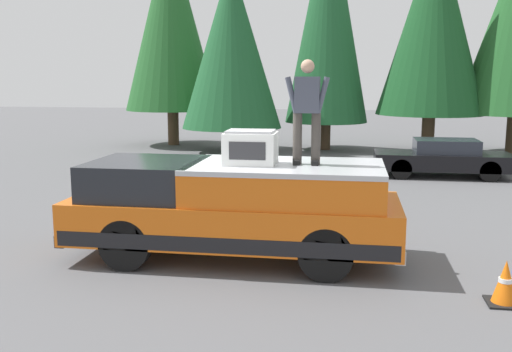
% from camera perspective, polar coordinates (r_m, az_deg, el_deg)
% --- Properties ---
extents(ground_plane, '(90.00, 90.00, 0.00)m').
position_cam_1_polar(ground_plane, '(10.36, -3.69, -7.51)').
color(ground_plane, '#565659').
extents(pickup_truck, '(2.01, 5.54, 1.65)m').
position_cam_1_polar(pickup_truck, '(9.82, -2.16, -3.19)').
color(pickup_truck, orange).
rests_on(pickup_truck, ground).
extents(compressor_unit, '(0.65, 0.84, 0.56)m').
position_cam_1_polar(compressor_unit, '(9.48, -0.54, 2.82)').
color(compressor_unit, silver).
rests_on(compressor_unit, pickup_truck).
extents(person_on_truck_bed, '(0.29, 0.72, 1.69)m').
position_cam_1_polar(person_on_truck_bed, '(9.45, 5.03, 6.56)').
color(person_on_truck_bed, '#423D38').
rests_on(person_on_truck_bed, pickup_truck).
extents(parked_car_black, '(1.64, 4.10, 1.16)m').
position_cam_1_polar(parked_car_black, '(18.84, 17.87, 1.70)').
color(parked_car_black, black).
rests_on(parked_car_black, ground).
extents(traffic_cone, '(0.47, 0.47, 0.62)m').
position_cam_1_polar(traffic_cone, '(8.71, 23.29, -9.70)').
color(traffic_cone, black).
rests_on(traffic_cone, ground).
extents(conifer_left, '(4.23, 4.23, 8.84)m').
position_cam_1_polar(conifer_left, '(24.37, 17.04, 14.34)').
color(conifer_left, '#4C3826').
rests_on(conifer_left, ground).
extents(conifer_center_left, '(3.43, 3.43, 10.20)m').
position_cam_1_polar(conifer_center_left, '(24.81, 7.09, 15.72)').
color(conifer_center_left, '#4C3826').
rests_on(conifer_center_left, ground).
extents(conifer_center_right, '(4.02, 4.02, 7.56)m').
position_cam_1_polar(conifer_center_right, '(23.65, -2.44, 12.69)').
color(conifer_center_right, '#4C3826').
rests_on(conifer_center_right, ground).
extents(conifer_right, '(4.13, 4.13, 9.49)m').
position_cam_1_polar(conifer_right, '(26.65, -8.38, 14.95)').
color(conifer_right, '#4C3826').
rests_on(conifer_right, ground).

